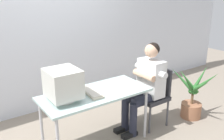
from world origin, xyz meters
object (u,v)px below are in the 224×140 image
(keyboard, at_px, (91,92))
(desk, at_px, (95,97))
(crt_monitor, at_px, (63,84))
(office_chair, at_px, (154,93))
(person_seated, at_px, (146,83))
(potted_plant, at_px, (192,98))

(keyboard, bearing_deg, desk, -10.77)
(crt_monitor, distance_m, office_chair, 1.48)
(desk, xyz_separation_m, crt_monitor, (-0.42, 0.01, 0.27))
(crt_monitor, bearing_deg, person_seated, -2.55)
(office_chair, relative_size, potted_plant, 1.05)
(desk, distance_m, potted_plant, 1.69)
(keyboard, bearing_deg, potted_plant, -8.93)
(office_chair, bearing_deg, keyboard, 177.04)
(person_seated, bearing_deg, keyboard, 176.42)
(desk, xyz_separation_m, potted_plant, (1.63, -0.25, -0.35))
(keyboard, xyz_separation_m, office_chair, (1.05, -0.05, -0.25))
(desk, relative_size, crt_monitor, 3.58)
(crt_monitor, height_order, person_seated, person_seated)
(crt_monitor, bearing_deg, keyboard, -0.09)
(office_chair, bearing_deg, desk, 177.46)
(crt_monitor, height_order, potted_plant, crt_monitor)
(desk, xyz_separation_m, office_chair, (1.00, -0.04, -0.18))
(desk, height_order, keyboard, keyboard)
(desk, relative_size, person_seated, 1.09)
(office_chair, height_order, potted_plant, office_chair)
(potted_plant, bearing_deg, crt_monitor, 172.62)
(desk, bearing_deg, crt_monitor, 178.55)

